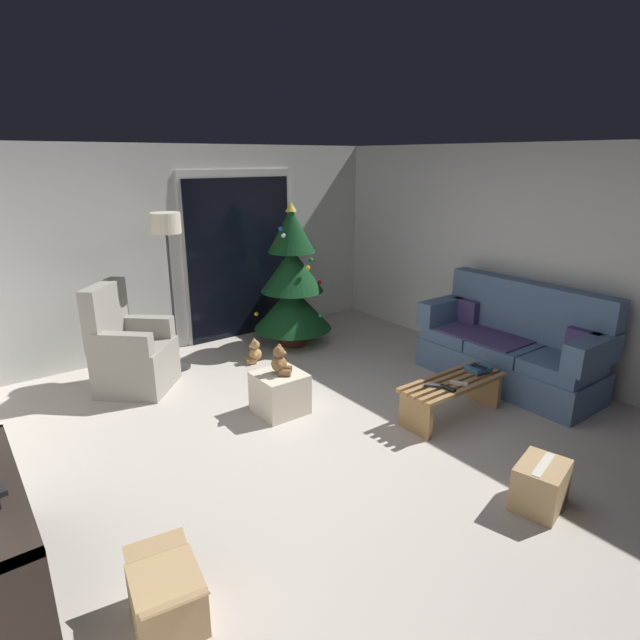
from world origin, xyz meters
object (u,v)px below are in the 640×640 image
Objects in this scene: coffee_table at (452,392)px; floor_lamp at (167,239)px; remote_white at (459,383)px; cardboard_box_taped_mid_floor at (540,485)px; remote_black at (448,388)px; armchair at (130,352)px; ottoman at (280,393)px; remote_graphite at (433,385)px; cardboard_box_open_near_shelf at (167,600)px; book_stack at (478,369)px; teddy_bear_chestnut at (280,362)px; cell_phone at (479,366)px; christmas_tree at (292,283)px; couch at (511,347)px; teddy_bear_honey_by_tree at (254,353)px.

floor_lamp is (-1.60, 2.68, 1.26)m from coffee_table.
cardboard_box_taped_mid_floor is (-0.52, -1.14, -0.22)m from remote_white.
armchair reaches higher than remote_black.
coffee_table is at bearing -59.23° from floor_lamp.
ottoman reaches higher than coffee_table.
cardboard_box_taped_mid_floor is (-0.29, -1.25, -0.22)m from remote_graphite.
book_stack is at bearing 10.15° from cardboard_box_open_near_shelf.
floor_lamp reaches higher than ottoman.
remote_graphite is 0.55× the size of teddy_bear_chestnut.
armchair is (-2.51, 2.47, -0.04)m from cell_phone.
christmas_tree is at bearing -4.81° from floor_lamp.
book_stack is at bearing -46.68° from remote_graphite.
cardboard_box_open_near_shelf is at bearing -136.85° from teddy_bear_chestnut.
floor_lamp reaches higher than armchair.
cardboard_box_open_near_shelf is (-2.93, -3.17, -0.66)m from christmas_tree.
armchair is 1.70m from teddy_bear_chestnut.
floor_lamp is 6.25× the size of teddy_bear_chestnut.
teddy_bear_chestnut is (-1.57, 1.06, 0.11)m from book_stack.
couch is 2.19m from cardboard_box_taped_mid_floor.
couch is at bearing -169.31° from remote_black.
coffee_table is at bearing 169.61° from cell_phone.
coffee_table is 7.05× the size of remote_black.
floor_lamp is at bearing 73.33° from remote_graphite.
coffee_table is at bearing 11.54° from cardboard_box_open_near_shelf.
armchair is (-2.12, -0.11, -0.42)m from christmas_tree.
ottoman is at bearing -77.46° from floor_lamp.
ottoman is (-1.04, 1.15, -0.19)m from remote_black.
ottoman is 0.32m from teddy_bear_chestnut.
cardboard_box_open_near_shelf is 2.53m from cardboard_box_taped_mid_floor.
remote_black is 0.53m from cell_phone.
teddy_bear_honey_by_tree is 3.54m from cardboard_box_taped_mid_floor.
christmas_tree is 1.92m from teddy_bear_chestnut.
floor_lamp reaches higher than cell_phone.
book_stack is 0.50× the size of cardboard_box_taped_mid_floor.
couch is at bearing -38.26° from remote_graphite.
teddy_bear_chestnut is at bearing 139.47° from coffee_table.
christmas_tree reaches higher than floor_lamp.
floor_lamp is 3.91× the size of cardboard_box_taped_mid_floor.
armchair is (-2.53, 2.46, -0.00)m from book_stack.
cell_phone reaches higher than cardboard_box_taped_mid_floor.
floor_lamp reaches higher than coffee_table.
floor_lamp is (0.59, 0.24, 1.10)m from armchair.
teddy_bear_chestnut is (0.01, -0.01, 0.32)m from ottoman.
cell_phone is at bearing -64.32° from teddy_bear_honey_by_tree.
cardboard_box_open_near_shelf is (-2.20, -2.91, 0.04)m from teddy_bear_honey_by_tree.
couch is at bearing -42.86° from floor_lamp.
cardboard_box_open_near_shelf is (-3.32, -0.58, -0.27)m from cell_phone.
teddy_bear_chestnut is (-2.36, 0.90, 0.12)m from couch.
armchair is at bearing 174.17° from teddy_bear_honey_by_tree.
coffee_table is at bearing -70.93° from teddy_bear_honey_by_tree.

